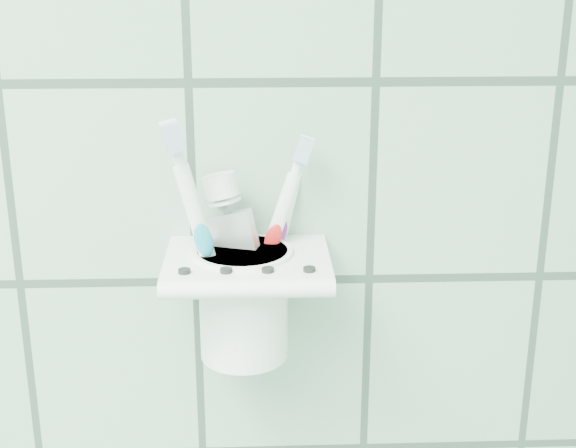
# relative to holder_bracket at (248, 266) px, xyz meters

# --- Properties ---
(holder_bracket) EXTENTS (0.13, 0.11, 0.04)m
(holder_bracket) POSITION_rel_holder_bracket_xyz_m (0.00, 0.00, 0.00)
(holder_bracket) COLOR white
(holder_bracket) RESTS_ON wall_back
(cup) EXTENTS (0.08, 0.08, 0.09)m
(cup) POSITION_rel_holder_bracket_xyz_m (-0.00, 0.00, -0.03)
(cup) COLOR white
(cup) RESTS_ON holder_bracket
(toothbrush_pink) EXTENTS (0.05, 0.03, 0.20)m
(toothbrush_pink) POSITION_rel_holder_bracket_xyz_m (-0.01, -0.00, 0.03)
(toothbrush_pink) COLOR white
(toothbrush_pink) RESTS_ON cup
(toothbrush_blue) EXTENTS (0.05, 0.06, 0.18)m
(toothbrush_blue) POSITION_rel_holder_bracket_xyz_m (0.00, 0.01, 0.02)
(toothbrush_blue) COLOR white
(toothbrush_blue) RESTS_ON cup
(toothbrush_orange) EXTENTS (0.06, 0.02, 0.18)m
(toothbrush_orange) POSITION_rel_holder_bracket_xyz_m (-0.01, 0.02, 0.02)
(toothbrush_orange) COLOR white
(toothbrush_orange) RESTS_ON cup
(toothpaste_tube) EXTENTS (0.06, 0.04, 0.15)m
(toothpaste_tube) POSITION_rel_holder_bracket_xyz_m (0.01, 0.01, 0.01)
(toothpaste_tube) COLOR silver
(toothpaste_tube) RESTS_ON cup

